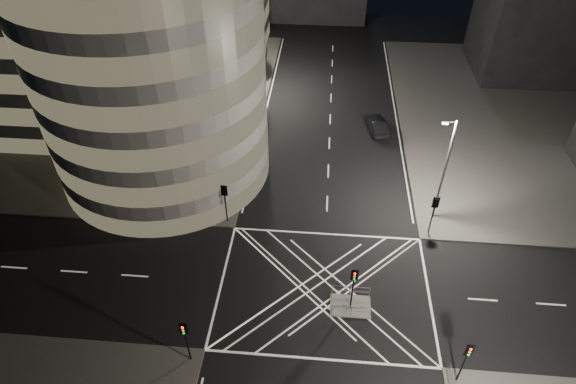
# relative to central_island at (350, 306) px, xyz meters

# --- Properties ---
(ground) EXTENTS (120.00, 120.00, 0.00)m
(ground) POSITION_rel_central_island_xyz_m (-2.00, 1.50, -0.07)
(ground) COLOR black
(ground) RESTS_ON ground
(sidewalk_far_left) EXTENTS (42.00, 42.00, 0.15)m
(sidewalk_far_left) POSITION_rel_central_island_xyz_m (-31.00, 28.50, 0.00)
(sidewalk_far_left) COLOR #4A4845
(sidewalk_far_left) RESTS_ON ground
(central_island) EXTENTS (3.00, 2.00, 0.15)m
(central_island) POSITION_rel_central_island_xyz_m (0.00, 0.00, 0.00)
(central_island) COLOR slate
(central_island) RESTS_ON ground
(office_tower_curved) EXTENTS (30.00, 29.00, 27.20)m
(office_tower_curved) POSITION_rel_central_island_xyz_m (-22.74, 20.24, 12.58)
(office_tower_curved) COLOR gray
(office_tower_curved) RESTS_ON sidewalk_far_left
(building_right_far) EXTENTS (14.00, 12.00, 15.00)m
(building_right_far) POSITION_rel_central_island_xyz_m (24.00, 41.50, 7.58)
(building_right_far) COLOR black
(building_right_far) RESTS_ON sidewalk_far_right
(tree_a) EXTENTS (5.05, 5.05, 7.26)m
(tree_a) POSITION_rel_central_island_xyz_m (-12.50, 10.50, 4.43)
(tree_a) COLOR black
(tree_a) RESTS_ON sidewalk_far_left
(tree_b) EXTENTS (4.59, 4.59, 7.90)m
(tree_b) POSITION_rel_central_island_xyz_m (-12.50, 16.50, 5.33)
(tree_b) COLOR black
(tree_b) RESTS_ON sidewalk_far_left
(tree_c) EXTENTS (3.81, 3.81, 7.13)m
(tree_c) POSITION_rel_central_island_xyz_m (-12.50, 22.50, 5.00)
(tree_c) COLOR black
(tree_c) RESTS_ON sidewalk_far_left
(tree_d) EXTENTS (5.26, 5.26, 8.12)m
(tree_d) POSITION_rel_central_island_xyz_m (-12.50, 28.50, 5.17)
(tree_d) COLOR black
(tree_d) RESTS_ON sidewalk_far_left
(tree_e) EXTENTS (4.57, 4.57, 6.96)m
(tree_e) POSITION_rel_central_island_xyz_m (-12.50, 34.50, 4.40)
(tree_e) COLOR black
(tree_e) RESTS_ON sidewalk_far_left
(traffic_signal_fl) EXTENTS (0.55, 0.22, 4.00)m
(traffic_signal_fl) POSITION_rel_central_island_xyz_m (-10.80, 8.30, 2.84)
(traffic_signal_fl) COLOR black
(traffic_signal_fl) RESTS_ON sidewalk_far_left
(traffic_signal_nl) EXTENTS (0.55, 0.22, 4.00)m
(traffic_signal_nl) POSITION_rel_central_island_xyz_m (-10.80, -5.30, 2.84)
(traffic_signal_nl) COLOR black
(traffic_signal_nl) RESTS_ON sidewalk_near_left
(traffic_signal_fr) EXTENTS (0.55, 0.22, 4.00)m
(traffic_signal_fr) POSITION_rel_central_island_xyz_m (6.80, 8.30, 2.84)
(traffic_signal_fr) COLOR black
(traffic_signal_fr) RESTS_ON sidewalk_far_right
(traffic_signal_nr) EXTENTS (0.55, 0.22, 4.00)m
(traffic_signal_nr) POSITION_rel_central_island_xyz_m (6.80, -5.30, 2.84)
(traffic_signal_nr) COLOR black
(traffic_signal_nr) RESTS_ON sidewalk_near_right
(traffic_signal_island) EXTENTS (0.55, 0.22, 4.00)m
(traffic_signal_island) POSITION_rel_central_island_xyz_m (0.00, 0.00, 2.84)
(traffic_signal_island) COLOR black
(traffic_signal_island) RESTS_ON central_island
(street_lamp_left_near) EXTENTS (1.25, 0.25, 10.00)m
(street_lamp_left_near) POSITION_rel_central_island_xyz_m (-11.44, 13.50, 5.47)
(street_lamp_left_near) COLOR slate
(street_lamp_left_near) RESTS_ON sidewalk_far_left
(street_lamp_left_far) EXTENTS (1.25, 0.25, 10.00)m
(street_lamp_left_far) POSITION_rel_central_island_xyz_m (-11.44, 31.50, 5.47)
(street_lamp_left_far) COLOR slate
(street_lamp_left_far) RESTS_ON sidewalk_far_left
(street_lamp_right_far) EXTENTS (1.25, 0.25, 10.00)m
(street_lamp_right_far) POSITION_rel_central_island_xyz_m (7.44, 10.50, 5.47)
(street_lamp_right_far) COLOR slate
(street_lamp_right_far) RESTS_ON sidewalk_far_right
(railing_island_south) EXTENTS (2.80, 0.06, 1.10)m
(railing_island_south) POSITION_rel_central_island_xyz_m (0.00, -0.90, 0.62)
(railing_island_south) COLOR slate
(railing_island_south) RESTS_ON central_island
(railing_island_north) EXTENTS (2.80, 0.06, 1.10)m
(railing_island_north) POSITION_rel_central_island_xyz_m (0.00, 0.90, 0.62)
(railing_island_north) COLOR slate
(railing_island_north) RESTS_ON central_island
(sedan) EXTENTS (2.40, 4.82, 1.52)m
(sedan) POSITION_rel_central_island_xyz_m (3.24, 24.42, 0.68)
(sedan) COLOR black
(sedan) RESTS_ON ground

